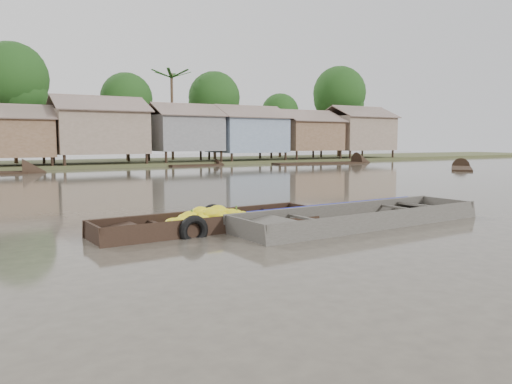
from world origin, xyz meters
TOP-DOWN VIEW (x-y plane):
  - ground at (0.00, 0.00)m, footprint 120.00×120.00m
  - riverbank at (3.03, 31.86)m, footprint 120.00×12.47m
  - banana_boat at (-1.81, 0.72)m, footprint 5.56×1.62m
  - viewer_boat at (1.75, -0.46)m, footprint 6.92×2.13m
  - distant_boats at (7.50, 22.96)m, footprint 46.48×16.64m

SIDE VIEW (x-z plane):
  - distant_boats at x=7.50m, z-range -0.22..0.12m
  - ground at x=0.00m, z-range 0.00..0.00m
  - viewer_boat at x=1.75m, z-range -0.23..0.32m
  - banana_boat at x=-1.81m, z-range -0.22..0.52m
  - riverbank at x=3.03m, z-range -2.04..8.18m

